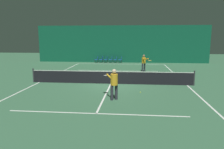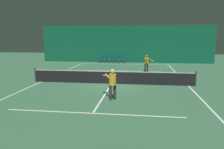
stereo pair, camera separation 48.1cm
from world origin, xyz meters
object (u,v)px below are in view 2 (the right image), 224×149
object	(u,v)px
tennis_net	(112,77)
courtside_chair_3	(115,59)
courtside_chair_0	(101,59)
courtside_chair_2	(110,59)
courtside_chair_1	(105,59)
courtside_chair_5	(124,59)
tennis_ball	(140,93)
courtside_chair_4	(120,59)
player_near	(112,82)
player_far	(147,62)

from	to	relation	value
tennis_net	courtside_chair_3	world-z (taller)	tennis_net
courtside_chair_0	courtside_chair_2	size ratio (longest dim) A/B	1.00
courtside_chair_1	courtside_chair_5	bearing A→B (deg)	90.00
tennis_net	courtside_chair_1	world-z (taller)	tennis_net
courtside_chair_1	tennis_ball	size ratio (longest dim) A/B	12.73
courtside_chair_4	courtside_chair_5	bearing A→B (deg)	90.00
player_near	courtside_chair_3	bearing A→B (deg)	-26.93
tennis_net	courtside_chair_3	size ratio (longest dim) A/B	14.29
tennis_ball	player_far	bearing A→B (deg)	86.15
courtside_chair_2	courtside_chair_3	size ratio (longest dim) A/B	1.00
player_near	tennis_ball	xyz separation A→B (m)	(1.51, 1.65, -0.97)
player_far	courtside_chair_0	bearing A→B (deg)	-172.09
tennis_net	courtside_chair_4	distance (m)	13.30
player_near	tennis_net	bearing A→B (deg)	-25.22
tennis_net	courtside_chair_4	xyz separation A→B (m)	(-0.71, 13.28, -0.03)
courtside_chair_0	courtside_chair_1	bearing A→B (deg)	90.00
courtside_chair_0	tennis_net	bearing A→B (deg)	13.89
courtside_chair_2	courtside_chair_5	size ratio (longest dim) A/B	1.00
tennis_net	courtside_chair_0	bearing A→B (deg)	103.89
tennis_net	courtside_chair_2	distance (m)	13.43
player_far	courtside_chair_0	size ratio (longest dim) A/B	2.00
courtside_chair_2	player_near	bearing A→B (deg)	8.45
player_far	courtside_chair_1	size ratio (longest dim) A/B	2.00
tennis_ball	courtside_chair_3	bearing A→B (deg)	102.38
player_near	courtside_chair_5	bearing A→B (deg)	-31.15
tennis_net	courtside_chair_4	world-z (taller)	tennis_net
courtside_chair_0	courtside_chair_2	xyz separation A→B (m)	(1.29, 0.00, 0.00)
courtside_chair_2	courtside_chair_4	distance (m)	1.29
courtside_chair_0	courtside_chair_1	world-z (taller)	same
courtside_chair_2	tennis_ball	distance (m)	16.26
courtside_chair_5	tennis_ball	xyz separation A→B (m)	(2.17, -15.73, -0.45)
courtside_chair_1	courtside_chair_5	size ratio (longest dim) A/B	1.00
tennis_net	courtside_chair_2	xyz separation A→B (m)	(-2.00, 13.28, -0.03)
courtside_chair_5	courtside_chair_0	bearing A→B (deg)	-90.00
player_near	player_far	world-z (taller)	player_near
player_far	player_near	bearing A→B (deg)	-43.68
player_far	courtside_chair_3	distance (m)	8.17
courtside_chair_2	player_far	bearing A→B (deg)	33.42
player_near	courtside_chair_5	world-z (taller)	player_near
courtside_chair_2	courtside_chair_4	size ratio (longest dim) A/B	1.00
tennis_net	courtside_chair_3	bearing A→B (deg)	95.83
tennis_net	courtside_chair_4	size ratio (longest dim) A/B	14.29
player_near	courtside_chair_4	xyz separation A→B (m)	(-1.29, 17.38, -0.51)
tennis_net	player_near	world-z (taller)	player_near
courtside_chair_3	courtside_chair_1	bearing A→B (deg)	-90.00
courtside_chair_1	tennis_ball	distance (m)	16.43
courtside_chair_0	courtside_chair_3	bearing A→B (deg)	90.00
courtside_chair_0	tennis_ball	world-z (taller)	courtside_chair_0
player_far	courtside_chair_5	bearing A→B (deg)	169.02
courtside_chair_0	courtside_chair_2	bearing A→B (deg)	90.00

